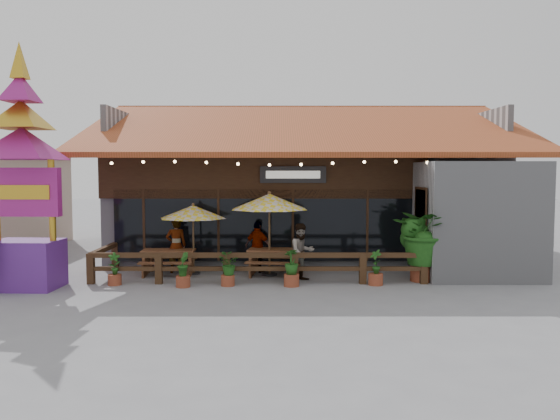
{
  "coord_description": "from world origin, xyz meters",
  "views": [
    {
      "loc": [
        -0.95,
        -16.36,
        3.29
      ],
      "look_at": [
        -0.93,
        1.5,
        2.04
      ],
      "focal_mm": 35.0,
      "sensor_mm": 36.0,
      "label": 1
    }
  ],
  "objects_px": {
    "picnic_table_right": "(276,257)",
    "tropical_plant": "(423,233)",
    "umbrella_left": "(193,212)",
    "umbrella_right": "(269,202)",
    "thai_sign_tower": "(22,150)",
    "picnic_table_left": "(169,258)"
  },
  "relations": [
    {
      "from": "umbrella_left",
      "to": "umbrella_right",
      "type": "height_order",
      "value": "umbrella_right"
    },
    {
      "from": "thai_sign_tower",
      "to": "umbrella_right",
      "type": "bearing_deg",
      "value": 15.83
    },
    {
      "from": "umbrella_right",
      "to": "picnic_table_left",
      "type": "bearing_deg",
      "value": 177.16
    },
    {
      "from": "umbrella_left",
      "to": "thai_sign_tower",
      "type": "height_order",
      "value": "thai_sign_tower"
    },
    {
      "from": "umbrella_left",
      "to": "tropical_plant",
      "type": "relative_size",
      "value": 0.95
    },
    {
      "from": "picnic_table_left",
      "to": "tropical_plant",
      "type": "height_order",
      "value": "tropical_plant"
    },
    {
      "from": "umbrella_right",
      "to": "picnic_table_left",
      "type": "height_order",
      "value": "umbrella_right"
    },
    {
      "from": "umbrella_right",
      "to": "tropical_plant",
      "type": "bearing_deg",
      "value": -11.27
    },
    {
      "from": "picnic_table_right",
      "to": "thai_sign_tower",
      "type": "bearing_deg",
      "value": -164.09
    },
    {
      "from": "umbrella_left",
      "to": "umbrella_right",
      "type": "distance_m",
      "value": 2.48
    },
    {
      "from": "umbrella_right",
      "to": "thai_sign_tower",
      "type": "xyz_separation_m",
      "value": [
        -6.84,
        -1.94,
        1.56
      ]
    },
    {
      "from": "umbrella_right",
      "to": "tropical_plant",
      "type": "xyz_separation_m",
      "value": [
        4.62,
        -0.92,
        -0.88
      ]
    },
    {
      "from": "umbrella_left",
      "to": "picnic_table_right",
      "type": "bearing_deg",
      "value": -2.86
    },
    {
      "from": "picnic_table_left",
      "to": "picnic_table_right",
      "type": "height_order",
      "value": "picnic_table_right"
    },
    {
      "from": "umbrella_left",
      "to": "umbrella_right",
      "type": "bearing_deg",
      "value": -4.64
    },
    {
      "from": "umbrella_left",
      "to": "umbrella_right",
      "type": "relative_size",
      "value": 0.75
    },
    {
      "from": "umbrella_left",
      "to": "picnic_table_right",
      "type": "distance_m",
      "value": 3.01
    },
    {
      "from": "picnic_table_left",
      "to": "picnic_table_right",
      "type": "xyz_separation_m",
      "value": [
        3.44,
        -0.09,
        0.02
      ]
    },
    {
      "from": "picnic_table_right",
      "to": "tropical_plant",
      "type": "height_order",
      "value": "tropical_plant"
    },
    {
      "from": "umbrella_left",
      "to": "picnic_table_left",
      "type": "distance_m",
      "value": 1.67
    },
    {
      "from": "thai_sign_tower",
      "to": "tropical_plant",
      "type": "relative_size",
      "value": 2.89
    },
    {
      "from": "umbrella_right",
      "to": "picnic_table_left",
      "type": "relative_size",
      "value": 1.96
    }
  ]
}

